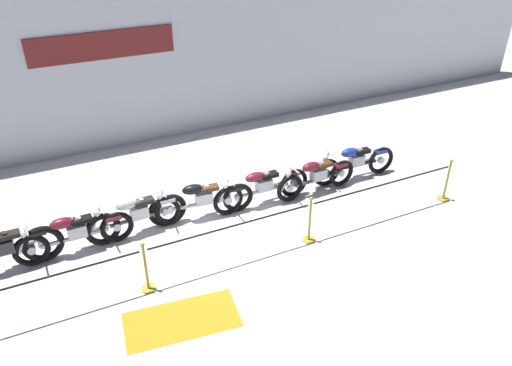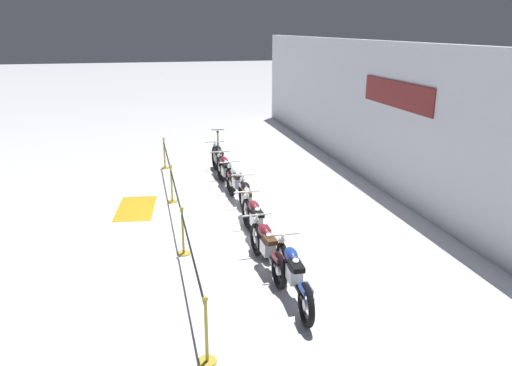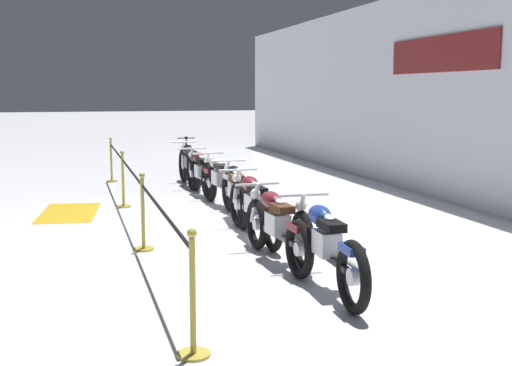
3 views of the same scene
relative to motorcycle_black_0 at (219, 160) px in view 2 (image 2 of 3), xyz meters
The scene contains 15 objects.
ground_plane 4.07m from the motorcycle_black_0, ahead, with size 120.00×120.00×0.00m, color silver.
back_wall 6.25m from the motorcycle_black_0, 48.63° to the left, with size 28.00×0.29×4.20m.
motorcycle_black_0 is the anchor object (origin of this frame).
motorcycle_maroon_1 1.30m from the motorcycle_black_0, ahead, with size 2.32×0.62×0.92m.
motorcycle_silver_2 2.56m from the motorcycle_black_0, ahead, with size 2.17×0.62×0.94m.
motorcycle_black_3 3.96m from the motorcycle_black_0, ahead, with size 2.34×0.62×0.93m.
motorcycle_maroon_4 5.37m from the motorcycle_black_0, ahead, with size 2.39×0.62×0.93m.
motorcycle_maroon_5 6.74m from the motorcycle_black_0, ahead, with size 2.15×0.62×0.92m.
motorcycle_blue_6 7.94m from the motorcycle_black_0, ahead, with size 2.30×0.62×0.94m.
bicycle 2.65m from the motorcycle_black_0, behind, with size 1.70×0.48×0.95m.
stanchion_far_left 3.11m from the motorcycle_black_0, 32.25° to the right, with size 10.59×0.28×1.05m.
stanchion_mid_left 2.83m from the motorcycle_black_0, 35.85° to the right, with size 0.28×0.28×1.05m.
stanchion_mid_right 5.89m from the motorcycle_black_0, 16.30° to the right, with size 0.28×0.28×1.05m.
stanchion_far_right 9.45m from the motorcycle_black_0, 10.08° to the right, with size 0.28×0.28×1.05m.
floor_banner 3.72m from the motorcycle_black_0, 45.45° to the right, with size 1.92×0.95×0.01m, color #B78E19.
Camera 2 is at (11.33, -1.75, 4.55)m, focal length 35.00 mm.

